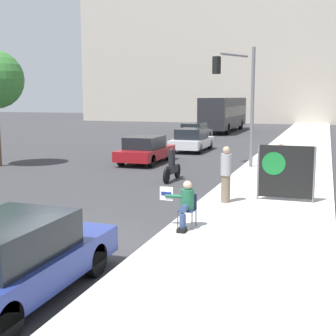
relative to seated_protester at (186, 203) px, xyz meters
The scene contains 14 objects.
ground_plane 3.05m from the seated_protester, 143.78° to the right, with size 160.00×160.00×0.00m, color #38383A.
sidewalk_curb 13.37m from the seated_protester, 83.35° to the left, with size 4.10×90.00×0.16m, color beige.
building_backdrop_far 57.28m from the seated_protester, 94.48° to the left, with size 52.00×12.00×25.58m.
seated_protester is the anchor object (origin of this frame).
jogger_on_sidewalk 3.21m from the seated_protester, 83.59° to the left, with size 0.34×0.34×1.76m.
pedestrian_behind 5.31m from the seated_protester, 69.81° to the left, with size 0.34×0.34×1.71m.
protest_banner 4.49m from the seated_protester, 62.35° to the left, with size 1.78×0.06×1.76m.
traffic_light_pole 11.76m from the seated_protester, 94.02° to the left, with size 2.21×1.97×5.51m.
parked_car_curbside 4.91m from the seated_protester, 110.13° to the right, with size 1.85×4.36×1.43m.
car_on_road_nearest 12.84m from the seated_protester, 115.94° to the left, with size 1.85×4.27×1.41m.
car_on_road_midblock 18.22m from the seated_protester, 105.29° to the left, with size 1.88×4.33×1.44m.
car_on_road_distant 24.91m from the seated_protester, 104.95° to the left, with size 1.73×4.62×1.42m.
city_bus_on_road 35.43m from the seated_protester, 100.44° to the left, with size 2.47×11.29×3.32m.
motorcycle_on_road 7.64m from the seated_protester, 110.79° to the left, with size 0.28×2.03×1.35m.
Camera 1 is at (5.62, -9.19, 3.43)m, focal length 50.00 mm.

